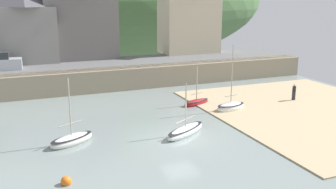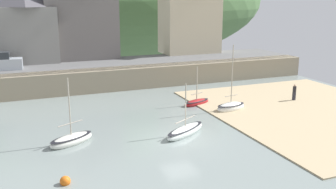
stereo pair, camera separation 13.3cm
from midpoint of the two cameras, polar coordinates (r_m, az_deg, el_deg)
The scene contains 12 objects.
quay_seawall at distance 43.92m, azimuth -7.33°, elevation 2.69°, with size 48.00×9.40×2.40m.
hillside_backdrop at distance 80.44m, azimuth -12.92°, elevation 13.46°, with size 80.00×44.00×26.83m.
waterfront_building_left at distance 49.52m, azimuth -20.25°, elevation 9.62°, with size 7.18×5.63×8.66m.
waterfront_building_centre at distance 50.09m, azimuth -12.78°, elevation 11.53°, with size 9.18×4.42×10.96m.
waterfront_building_right at distance 54.59m, azimuth 3.34°, elevation 12.06°, with size 8.12×4.93×10.98m.
sailboat_nearest_shore at distance 37.18m, azimuth 4.37°, elevation -1.15°, with size 3.17×1.88×3.87m.
rowboat_small_beached at distance 29.18m, azimuth 2.72°, elevation -5.42°, with size 4.24×3.11×4.17m.
sailboat_white_hull at distance 35.65m, azimuth 9.40°, elevation -1.82°, with size 3.20×1.79×6.27m.
motorboat_with_cabin at distance 28.27m, azimuth -13.98°, elevation -6.50°, with size 3.65×2.73×4.94m.
parked_car_near_slipway at distance 45.44m, azimuth -23.35°, elevation 4.38°, with size 4.21×1.99×1.95m.
person_on_slipway at distance 40.20m, azimuth 18.32°, elevation 0.44°, with size 0.34×0.34×1.62m.
mooring_buoy at distance 22.62m, azimuth -14.83°, elevation -12.31°, with size 0.60×0.60×0.60m.
Camera 2 is at (-10.64, -24.21, 10.15)m, focal length 41.12 mm.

